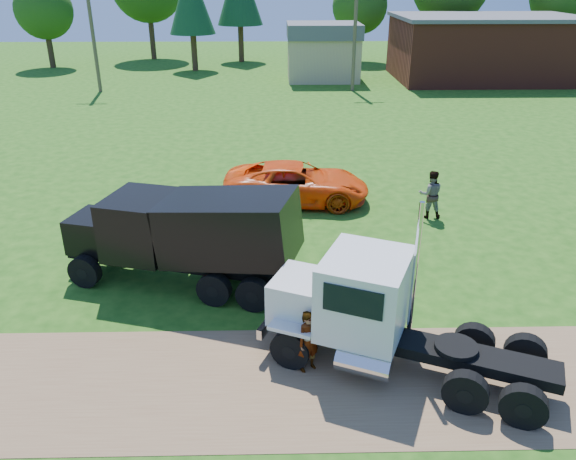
{
  "coord_description": "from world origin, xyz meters",
  "views": [
    {
      "loc": [
        -0.12,
        -10.27,
        8.63
      ],
      "look_at": [
        0.21,
        4.97,
        1.6
      ],
      "focal_mm": 35.0,
      "sensor_mm": 36.0,
      "label": 1
    }
  ],
  "objects_px": {
    "white_semi_tractor": "(367,310)",
    "black_dump_truck": "(188,232)",
    "spectator_a": "(309,342)",
    "orange_pickup": "(297,183)"
  },
  "relations": [
    {
      "from": "orange_pickup",
      "to": "black_dump_truck",
      "type": "bearing_deg",
      "value": 157.0
    },
    {
      "from": "orange_pickup",
      "to": "spectator_a",
      "type": "bearing_deg",
      "value": -176.16
    },
    {
      "from": "white_semi_tractor",
      "to": "orange_pickup",
      "type": "bearing_deg",
      "value": 120.29
    },
    {
      "from": "white_semi_tractor",
      "to": "spectator_a",
      "type": "bearing_deg",
      "value": -141.62
    },
    {
      "from": "white_semi_tractor",
      "to": "spectator_a",
      "type": "xyz_separation_m",
      "value": [
        -1.38,
        -0.37,
        -0.61
      ]
    },
    {
      "from": "white_semi_tractor",
      "to": "black_dump_truck",
      "type": "bearing_deg",
      "value": 164.56
    },
    {
      "from": "white_semi_tractor",
      "to": "spectator_a",
      "type": "relative_size",
      "value": 4.32
    },
    {
      "from": "white_semi_tractor",
      "to": "orange_pickup",
      "type": "relative_size",
      "value": 1.17
    },
    {
      "from": "orange_pickup",
      "to": "white_semi_tractor",
      "type": "bearing_deg",
      "value": -168.61
    },
    {
      "from": "black_dump_truck",
      "to": "orange_pickup",
      "type": "relative_size",
      "value": 1.25
    }
  ]
}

